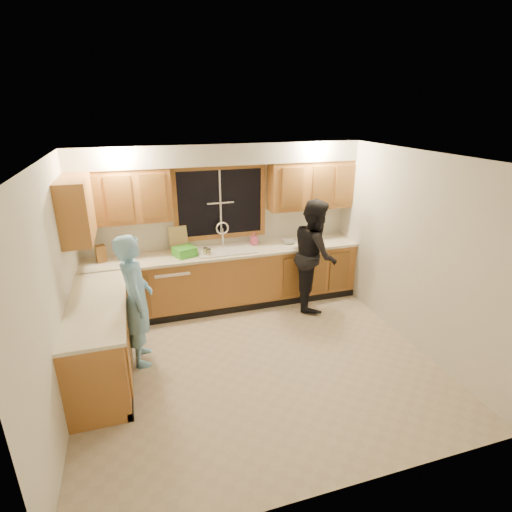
{
  "coord_description": "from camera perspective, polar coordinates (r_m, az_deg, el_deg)",
  "views": [
    {
      "loc": [
        -1.26,
        -4.01,
        3.0
      ],
      "look_at": [
        0.19,
        0.65,
        1.15
      ],
      "focal_mm": 28.0,
      "sensor_mm": 36.0,
      "label": 1
    }
  ],
  "objects": [
    {
      "name": "sink",
      "position": [
        6.13,
        -4.33,
        0.31
      ],
      "size": [
        0.86,
        0.52,
        0.57
      ],
      "color": "white",
      "rests_on": "countertop_back"
    },
    {
      "name": "cutting_board",
      "position": [
        6.15,
        -11.02,
        2.45
      ],
      "size": [
        0.29,
        0.14,
        0.37
      ],
      "primitive_type": "cube",
      "rotation": [
        -0.21,
        0.0,
        0.17
      ],
      "color": "tan",
      "rests_on": "countertop_back"
    },
    {
      "name": "base_cabinets_left",
      "position": [
        5.08,
        -21.3,
        -11.09
      ],
      "size": [
        0.6,
        1.9,
        0.88
      ],
      "primitive_type": "cube",
      "color": "#AB6D31",
      "rests_on": "ground"
    },
    {
      "name": "upper_cabinets_right",
      "position": [
        6.44,
        7.78,
        10.05
      ],
      "size": [
        1.35,
        0.33,
        0.75
      ],
      "primitive_type": "cube",
      "color": "#AB6D31",
      "rests_on": "wall_back"
    },
    {
      "name": "man",
      "position": [
        4.98,
        -16.74,
        -6.1
      ],
      "size": [
        0.41,
        0.61,
        1.65
      ],
      "primitive_type": "imported",
      "rotation": [
        0.0,
        0.0,
        1.6
      ],
      "color": "#7AB9E7",
      "rests_on": "floor"
    },
    {
      "name": "base_cabinets_back",
      "position": [
        6.29,
        -4.22,
        -3.34
      ],
      "size": [
        4.2,
        0.6,
        0.88
      ],
      "primitive_type": "cube",
      "color": "#AB6D31",
      "rests_on": "ground"
    },
    {
      "name": "upper_cabinets_left",
      "position": [
        5.86,
        -18.72,
        8.1
      ],
      "size": [
        1.35,
        0.33,
        0.75
      ],
      "primitive_type": "cube",
      "color": "#AB6D31",
      "rests_on": "wall_back"
    },
    {
      "name": "floor",
      "position": [
        5.16,
        0.14,
        -14.8
      ],
      "size": [
        4.2,
        4.2,
        0.0
      ],
      "primitive_type": "plane",
      "color": "#BFAC93",
      "rests_on": "ground"
    },
    {
      "name": "soap_bottle",
      "position": [
        6.33,
        -0.3,
        2.52
      ],
      "size": [
        0.1,
        0.11,
        0.2
      ],
      "primitive_type": "imported",
      "rotation": [
        0.0,
        0.0,
        0.17
      ],
      "color": "#EF5B8C",
      "rests_on": "countertop_back"
    },
    {
      "name": "bowl",
      "position": [
        6.43,
        4.67,
        2.04
      ],
      "size": [
        0.24,
        0.24,
        0.05
      ],
      "primitive_type": "imported",
      "rotation": [
        0.0,
        0.0,
        -0.21
      ],
      "color": "silver",
      "rests_on": "countertop_back"
    },
    {
      "name": "countertop_back",
      "position": [
        6.1,
        -4.3,
        0.56
      ],
      "size": [
        4.2,
        0.63,
        0.04
      ],
      "primitive_type": "cube",
      "color": "#F0E6C9",
      "rests_on": "base_cabinets_back"
    },
    {
      "name": "stove",
      "position": [
        4.6,
        -21.67,
        -14.62
      ],
      "size": [
        0.58,
        0.75,
        0.9
      ],
      "primitive_type": "cube",
      "color": "white",
      "rests_on": "floor"
    },
    {
      "name": "soffit",
      "position": [
        5.9,
        -5.01,
        14.35
      ],
      "size": [
        4.2,
        0.35,
        0.3
      ],
      "primitive_type": "cube",
      "color": "beige",
      "rests_on": "wall_back"
    },
    {
      "name": "can_right",
      "position": [
        5.91,
        -7.23,
        0.61
      ],
      "size": [
        0.07,
        0.07,
        0.12
      ],
      "primitive_type": "cylinder",
      "rotation": [
        0.0,
        0.0,
        0.1
      ],
      "color": "#B7AB8D",
      "rests_on": "countertop_back"
    },
    {
      "name": "dish_crate",
      "position": [
        5.95,
        -10.18,
        0.64
      ],
      "size": [
        0.37,
        0.35,
        0.13
      ],
      "primitive_type": "cube",
      "rotation": [
        0.0,
        0.0,
        0.37
      ],
      "color": "green",
      "rests_on": "countertop_back"
    },
    {
      "name": "wall_right",
      "position": [
        5.51,
        21.48,
        0.74
      ],
      "size": [
        0.0,
        3.8,
        3.8
      ],
      "primitive_type": "plane",
      "rotation": [
        1.57,
        0.0,
        -1.57
      ],
      "color": "silver",
      "rests_on": "ground"
    },
    {
      "name": "countertop_left",
      "position": [
        4.86,
        -21.82,
        -6.43
      ],
      "size": [
        0.63,
        1.9,
        0.04
      ],
      "primitive_type": "cube",
      "color": "#F0E6C9",
      "rests_on": "base_cabinets_left"
    },
    {
      "name": "woman",
      "position": [
        6.19,
        8.39,
        0.25
      ],
      "size": [
        0.87,
        0.99,
        1.71
      ],
      "primitive_type": "imported",
      "rotation": [
        0.0,
        0.0,
        1.27
      ],
      "color": "black",
      "rests_on": "floor"
    },
    {
      "name": "window_frame",
      "position": [
        6.19,
        -5.13,
        7.59
      ],
      "size": [
        1.44,
        0.03,
        1.14
      ],
      "color": "black",
      "rests_on": "wall_back"
    },
    {
      "name": "ceiling",
      "position": [
        4.23,
        0.17,
        13.97
      ],
      "size": [
        4.2,
        4.2,
        0.0
      ],
      "primitive_type": "plane",
      "rotation": [
        3.14,
        0.0,
        0.0
      ],
      "color": "white"
    },
    {
      "name": "upper_cabinets_return",
      "position": [
        5.3,
        -24.28,
        6.11
      ],
      "size": [
        0.33,
        0.9,
        0.75
      ],
      "primitive_type": "cube",
      "color": "#AB6D31",
      "rests_on": "wall_left"
    },
    {
      "name": "wall_left",
      "position": [
        4.45,
        -26.7,
        -4.75
      ],
      "size": [
        0.0,
        3.8,
        3.8
      ],
      "primitive_type": "plane",
      "rotation": [
        1.57,
        0.0,
        1.57
      ],
      "color": "silver",
      "rests_on": "ground"
    },
    {
      "name": "knife_block",
      "position": [
        6.03,
        -21.28,
        0.32
      ],
      "size": [
        0.16,
        0.14,
        0.24
      ],
      "primitive_type": "cube",
      "rotation": [
        0.0,
        0.0,
        0.29
      ],
      "color": "brown",
      "rests_on": "countertop_back"
    },
    {
      "name": "wall_back",
      "position": [
        6.29,
        -5.04,
        4.5
      ],
      "size": [
        4.2,
        0.0,
        4.2
      ],
      "primitive_type": "plane",
      "rotation": [
        1.57,
        0.0,
        0.0
      ],
      "color": "silver",
      "rests_on": "ground"
    },
    {
      "name": "can_left",
      "position": [
        5.87,
        -6.72,
        0.46
      ],
      "size": [
        0.07,
        0.07,
        0.12
      ],
      "primitive_type": "cylinder",
      "rotation": [
        0.0,
        0.0,
        -0.04
      ],
      "color": "#B7AB8D",
      "rests_on": "countertop_back"
    },
    {
      "name": "dishwasher",
      "position": [
        6.18,
        -11.91,
        -4.52
      ],
      "size": [
        0.6,
        0.56,
        0.82
      ],
      "primitive_type": "cube",
      "color": "white",
      "rests_on": "floor"
    }
  ]
}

